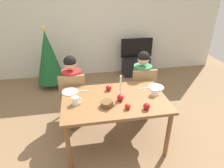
% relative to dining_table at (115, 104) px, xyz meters
% --- Properties ---
extents(ground_plane, '(7.68, 7.68, 0.00)m').
position_rel_dining_table_xyz_m(ground_plane, '(0.00, 0.00, -0.67)').
color(ground_plane, brown).
extents(back_wall, '(6.40, 0.10, 2.60)m').
position_rel_dining_table_xyz_m(back_wall, '(0.00, 2.60, 0.63)').
color(back_wall, beige).
rests_on(back_wall, ground).
extents(dining_table, '(1.40, 0.90, 0.75)m').
position_rel_dining_table_xyz_m(dining_table, '(0.00, 0.00, 0.00)').
color(dining_table, brown).
rests_on(dining_table, ground).
extents(chair_left, '(0.40, 0.40, 0.90)m').
position_rel_dining_table_xyz_m(chair_left, '(-0.57, 0.61, -0.15)').
color(chair_left, '#99754C').
rests_on(chair_left, ground).
extents(chair_right, '(0.40, 0.40, 0.90)m').
position_rel_dining_table_xyz_m(chair_right, '(0.59, 0.61, -0.15)').
color(chair_right, '#99754C').
rests_on(chair_right, ground).
extents(person_left_child, '(0.30, 0.30, 1.17)m').
position_rel_dining_table_xyz_m(person_left_child, '(-0.57, 0.64, -0.10)').
color(person_left_child, '#33384C').
rests_on(person_left_child, ground).
extents(person_right_child, '(0.30, 0.30, 1.17)m').
position_rel_dining_table_xyz_m(person_right_child, '(0.59, 0.64, -0.10)').
color(person_right_child, '#33384C').
rests_on(person_right_child, ground).
extents(tv_stand, '(0.64, 0.40, 0.48)m').
position_rel_dining_table_xyz_m(tv_stand, '(1.00, 2.30, -0.43)').
color(tv_stand, black).
rests_on(tv_stand, ground).
extents(tv, '(0.79, 0.05, 0.46)m').
position_rel_dining_table_xyz_m(tv, '(1.00, 2.30, 0.04)').
color(tv, black).
rests_on(tv, tv_stand).
extents(christmas_tree, '(0.61, 0.61, 1.36)m').
position_rel_dining_table_xyz_m(christmas_tree, '(-1.08, 1.99, 0.04)').
color(christmas_tree, brown).
rests_on(christmas_tree, ground).
extents(candle_centerpiece, '(0.09, 0.09, 0.36)m').
position_rel_dining_table_xyz_m(candle_centerpiece, '(0.06, -0.06, 0.16)').
color(candle_centerpiece, red).
rests_on(candle_centerpiece, dining_table).
extents(plate_left, '(0.23, 0.23, 0.01)m').
position_rel_dining_table_xyz_m(plate_left, '(-0.59, 0.29, 0.09)').
color(plate_left, white).
rests_on(plate_left, dining_table).
extents(plate_right, '(0.23, 0.23, 0.01)m').
position_rel_dining_table_xyz_m(plate_right, '(0.66, 0.20, 0.09)').
color(plate_right, silver).
rests_on(plate_right, dining_table).
extents(mug_left, '(0.13, 0.09, 0.10)m').
position_rel_dining_table_xyz_m(mug_left, '(-0.51, -0.04, 0.13)').
color(mug_left, white).
rests_on(mug_left, dining_table).
extents(mug_right, '(0.14, 0.09, 0.09)m').
position_rel_dining_table_xyz_m(mug_right, '(0.56, -0.00, 0.13)').
color(mug_right, silver).
rests_on(mug_right, dining_table).
extents(fork_left, '(0.18, 0.02, 0.01)m').
position_rel_dining_table_xyz_m(fork_left, '(-0.42, 0.28, 0.09)').
color(fork_left, silver).
rests_on(fork_left, dining_table).
extents(fork_right, '(0.18, 0.02, 0.01)m').
position_rel_dining_table_xyz_m(fork_right, '(0.49, 0.20, 0.09)').
color(fork_right, silver).
rests_on(fork_right, dining_table).
extents(bowl_walnuts, '(0.16, 0.16, 0.07)m').
position_rel_dining_table_xyz_m(bowl_walnuts, '(-0.13, -0.15, 0.12)').
color(bowl_walnuts, brown).
rests_on(bowl_walnuts, dining_table).
extents(apple_near_candle, '(0.09, 0.09, 0.09)m').
position_rel_dining_table_xyz_m(apple_near_candle, '(0.34, -0.31, 0.13)').
color(apple_near_candle, '#B11114').
rests_on(apple_near_candle, dining_table).
extents(apple_by_left_plate, '(0.08, 0.08, 0.08)m').
position_rel_dining_table_xyz_m(apple_by_left_plate, '(-0.04, 0.24, 0.12)').
color(apple_by_left_plate, '#B4131A').
rests_on(apple_by_left_plate, dining_table).
extents(apple_by_right_mug, '(0.07, 0.07, 0.07)m').
position_rel_dining_table_xyz_m(apple_by_right_mug, '(0.11, -0.26, 0.12)').
color(apple_by_right_mug, red).
rests_on(apple_by_right_mug, dining_table).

